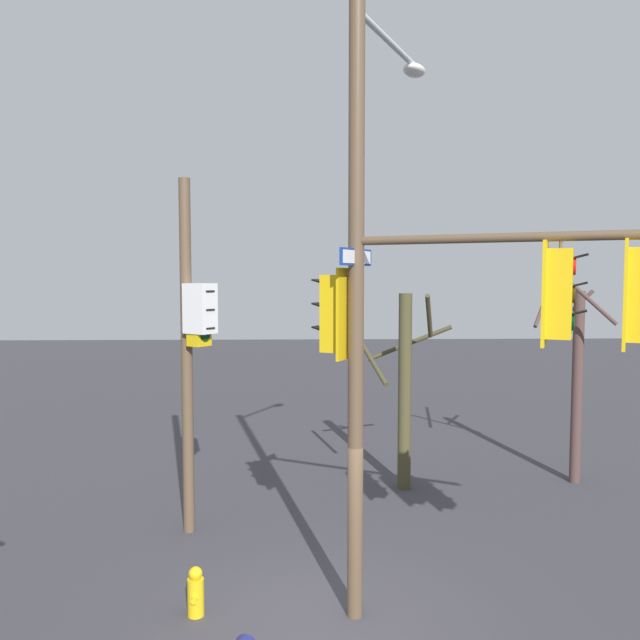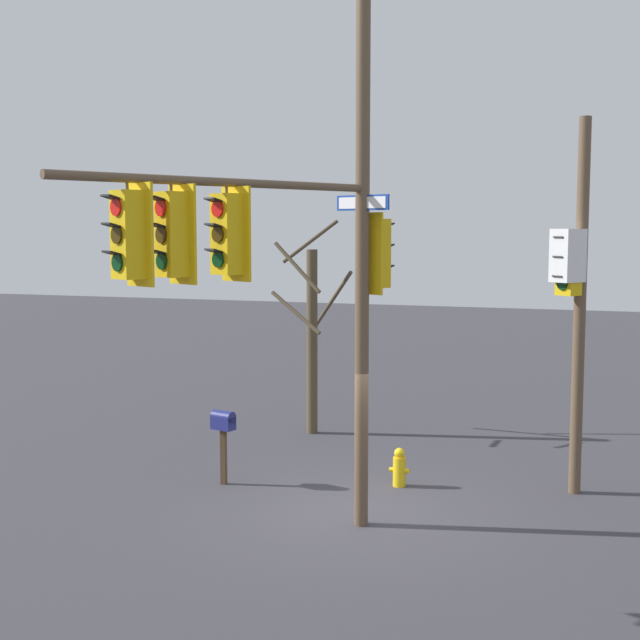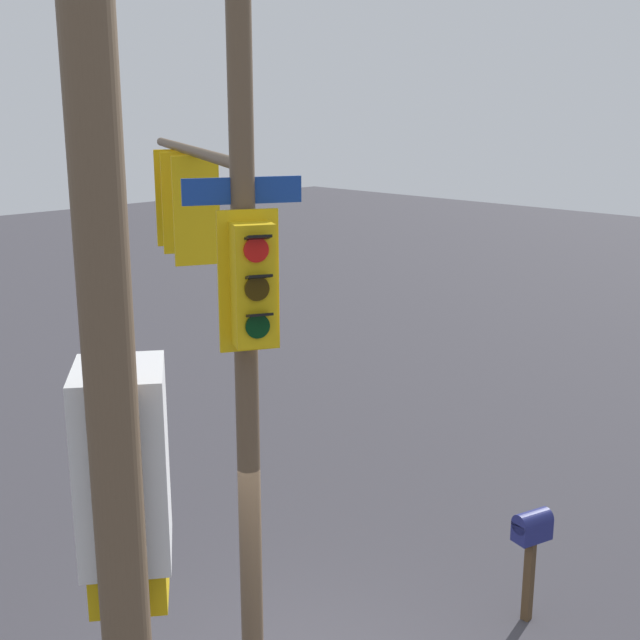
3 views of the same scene
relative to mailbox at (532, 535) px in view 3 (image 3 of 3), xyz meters
The scene contains 3 objects.
main_signal_pole_assembly 5.27m from the mailbox, 47.09° to the right, with size 5.17×5.42×8.84m.
secondary_pole_assembly 6.90m from the mailbox, 12.88° to the left, with size 0.64×0.73×6.75m.
mailbox is the anchor object (origin of this frame).
Camera 3 is at (5.15, 5.43, 5.95)m, focal length 47.27 mm.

